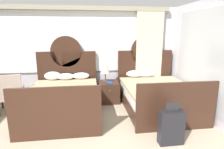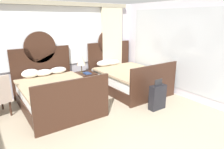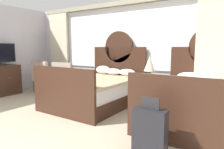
# 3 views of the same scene
# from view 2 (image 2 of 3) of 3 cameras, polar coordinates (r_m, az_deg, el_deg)

# --- Properties ---
(wall_back_window) EXTENTS (6.52, 0.22, 2.70)m
(wall_back_window) POSITION_cam_2_polar(r_m,az_deg,el_deg) (6.17, -19.79, 7.51)
(wall_back_window) COLOR silver
(wall_back_window) RESTS_ON ground_plane
(wall_right_mirror) EXTENTS (0.08, 4.86, 2.70)m
(wall_right_mirror) POSITION_cam_2_polar(r_m,az_deg,el_deg) (6.05, 19.46, 6.55)
(wall_right_mirror) COLOR silver
(wall_right_mirror) RESTS_ON ground_plane
(bed_near_window) EXTENTS (1.68, 2.24, 1.87)m
(bed_near_window) POSITION_cam_2_polar(r_m,az_deg,el_deg) (5.34, -15.74, -4.97)
(bed_near_window) COLOR #382116
(bed_near_window) RESTS_ON ground_plane
(bed_near_mirror) EXTENTS (1.68, 2.24, 1.87)m
(bed_near_mirror) POSITION_cam_2_polar(r_m,az_deg,el_deg) (6.42, 4.41, -0.97)
(bed_near_mirror) COLOR #382116
(bed_near_mirror) RESTS_ON ground_plane
(nightstand_between_beds) EXTENTS (0.58, 0.60, 0.59)m
(nightstand_between_beds) POSITION_cam_2_polar(r_m,az_deg,el_deg) (6.35, -7.54, -2.10)
(nightstand_between_beds) COLOR #382116
(nightstand_between_beds) RESTS_ON ground_plane
(table_lamp_on_nightstand) EXTENTS (0.27, 0.27, 0.62)m
(table_lamp_on_nightstand) POSITION_cam_2_polar(r_m,az_deg,el_deg) (6.18, -8.71, 4.28)
(table_lamp_on_nightstand) COLOR brown
(table_lamp_on_nightstand) RESTS_ON nightstand_between_beds
(book_on_nightstand) EXTENTS (0.18, 0.26, 0.03)m
(book_on_nightstand) POSITION_cam_2_polar(r_m,az_deg,el_deg) (6.17, -7.06, 0.36)
(book_on_nightstand) COLOR navy
(book_on_nightstand) RESTS_ON nightstand_between_beds
(suitcase_on_floor) EXTENTS (0.44, 0.19, 0.78)m
(suitcase_on_floor) POSITION_cam_2_polar(r_m,az_deg,el_deg) (5.18, 12.76, -6.24)
(suitcase_on_floor) COLOR black
(suitcase_on_floor) RESTS_ON ground_plane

